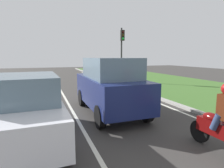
{
  "coord_description": "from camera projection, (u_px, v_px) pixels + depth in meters",
  "views": [
    {
      "loc": [
        -1.83,
        2.23,
        2.34
      ],
      "look_at": [
        0.86,
        9.52,
        1.2
      ],
      "focal_mm": 30.34,
      "sensor_mm": 36.0,
      "label": 1
    }
  ],
  "objects": [
    {
      "name": "ground_plane",
      "position": [
        75.0,
        94.0,
        11.89
      ],
      "size": [
        60.0,
        60.0,
        0.0
      ],
      "primitive_type": "plane",
      "color": "#383533"
    },
    {
      "name": "lane_line_right_edge",
      "position": [
        127.0,
        90.0,
        13.12
      ],
      "size": [
        0.12,
        32.0,
        0.01
      ],
      "primitive_type": "cube",
      "color": "silver",
      "rests_on": "ground"
    },
    {
      "name": "curb_right",
      "position": [
        133.0,
        89.0,
        13.29
      ],
      "size": [
        0.24,
        48.0,
        0.12
      ],
      "primitive_type": "cube",
      "color": "#9E9B93",
      "rests_on": "ground"
    },
    {
      "name": "lane_line_center",
      "position": [
        63.0,
        95.0,
        11.65
      ],
      "size": [
        0.12,
        32.0,
        0.01
      ],
      "primitive_type": "cube",
      "color": "silver",
      "rests_on": "ground"
    },
    {
      "name": "car_suv_ahead",
      "position": [
        110.0,
        85.0,
        7.76
      ],
      "size": [
        1.98,
        4.5,
        2.28
      ],
      "rotation": [
        0.0,
        0.0,
        -0.0
      ],
      "color": "navy",
      "rests_on": "ground"
    },
    {
      "name": "car_sedan_left_lane",
      "position": [
        27.0,
        109.0,
        5.11
      ],
      "size": [
        1.95,
        4.35,
        1.86
      ],
      "rotation": [
        0.0,
        0.0,
        0.03
      ],
      "color": "silver",
      "rests_on": "ground"
    },
    {
      "name": "grass_verge_right",
      "position": [
        184.0,
        86.0,
        14.8
      ],
      "size": [
        9.0,
        48.0,
        0.06
      ],
      "primitive_type": "cube",
      "color": "#3D6628",
      "rests_on": "ground"
    },
    {
      "name": "traffic_light_near_right",
      "position": [
        122.0,
        46.0,
        16.76
      ],
      "size": [
        0.32,
        0.5,
        4.82
      ],
      "color": "#2D2D2D",
      "rests_on": "ground"
    }
  ]
}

